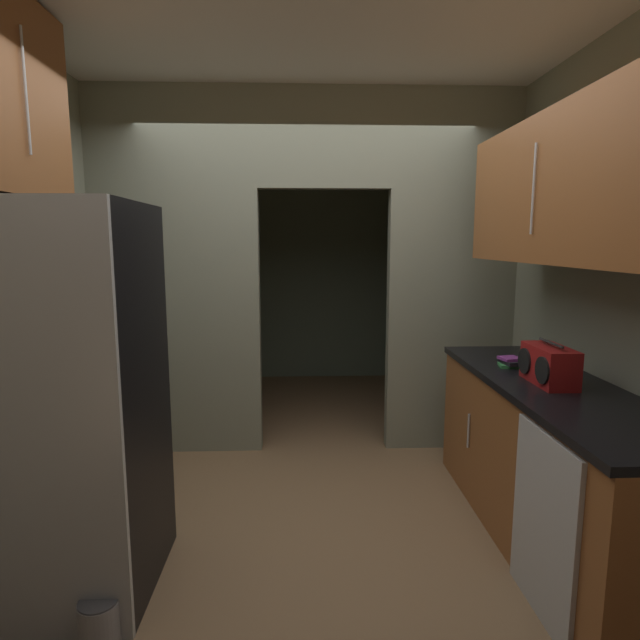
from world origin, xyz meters
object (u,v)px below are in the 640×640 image
object	(u,v)px
refrigerator	(56,403)
dishwasher	(543,526)
paint_can	(100,621)
book_stack	(510,362)
boombox	(549,365)

from	to	relation	value
refrigerator	dishwasher	bearing A→B (deg)	-7.51
paint_can	book_stack	bearing A→B (deg)	26.74
boombox	refrigerator	bearing A→B (deg)	-173.17
refrigerator	paint_can	xyz separation A→B (m)	(0.29, -0.39, -0.82)
refrigerator	dishwasher	world-z (taller)	refrigerator
book_stack	paint_can	size ratio (longest dim) A/B	0.87
refrigerator	book_stack	bearing A→B (deg)	15.70
dishwasher	paint_can	distance (m)	1.93
refrigerator	book_stack	size ratio (longest dim) A/B	10.96
dishwasher	book_stack	size ratio (longest dim) A/B	5.01
dishwasher	refrigerator	bearing A→B (deg)	172.49
paint_can	refrigerator	bearing A→B (deg)	126.80
refrigerator	paint_can	size ratio (longest dim) A/B	9.57
boombox	paint_can	distance (m)	2.45
refrigerator	boombox	distance (m)	2.48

